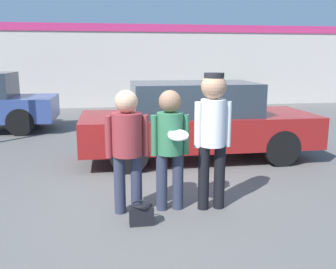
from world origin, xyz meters
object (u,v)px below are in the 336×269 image
Objects in this scene: person_middle_with_frisbee at (170,141)px; shrub at (233,95)px; handbag at (141,214)px; person_left at (127,141)px; person_right at (213,128)px; parked_car_near at (196,121)px.

shrub is (4.31, 10.10, -0.46)m from person_middle_with_frisbee.
handbag is (-4.73, -10.52, -0.36)m from shrub.
person_left is 0.56m from person_middle_with_frisbee.
person_right is at bearing -6.06° from person_middle_with_frisbee.
shrub is (3.75, 10.16, -0.63)m from person_right.
person_left reaches higher than parked_car_near.
person_left is 0.35× the size of parked_car_near.
person_left is 1.01× the size of person_middle_with_frisbee.
parked_car_near is at bearing 59.04° from person_left.
person_right is 1.44m from handbag.
person_right is at bearing -98.76° from parked_car_near.
parked_car_near is 4.69× the size of shrub.
person_middle_with_frisbee is at bearing -110.83° from parked_car_near.
handbag is at bearing -115.20° from parked_car_near.
person_right is (0.56, -0.06, 0.17)m from person_middle_with_frisbee.
person_middle_with_frisbee is (0.56, 0.02, -0.02)m from person_left.
person_right is at bearing -110.25° from shrub.
person_left reaches higher than person_middle_with_frisbee.
person_middle_with_frisbee is 1.63× the size of shrub.
person_right is (1.12, -0.04, 0.15)m from person_left.
person_right is 6.13× the size of handbag.
handbag is (-0.99, -0.36, -0.99)m from person_right.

